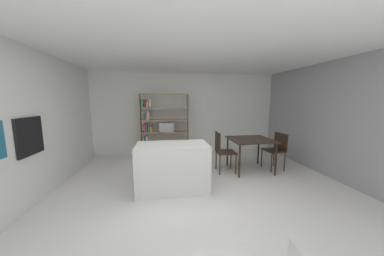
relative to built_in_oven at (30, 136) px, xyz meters
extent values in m
plane|color=silver|center=(2.50, -0.29, -1.14)|extent=(8.96, 8.96, 0.00)
cube|color=white|center=(2.50, -0.29, 1.44)|extent=(6.52, 6.45, 0.06)
cube|color=white|center=(2.50, 2.90, 0.13)|extent=(6.52, 0.06, 2.55)
cube|color=#9E9EA3|center=(5.73, -0.29, 0.13)|extent=(0.06, 6.45, 2.55)
cube|color=black|center=(0.00, 0.00, 0.00)|extent=(0.04, 0.58, 0.60)
cylinder|color=#B7BABC|center=(-0.03, 0.00, 0.24)|extent=(0.02, 0.46, 0.02)
cube|color=white|center=(2.23, 0.23, -0.70)|extent=(1.33, 0.74, 0.89)
cube|color=#997551|center=(1.40, 2.49, -0.20)|extent=(0.02, 0.32, 1.89)
cube|color=#997551|center=(2.80, 2.49, -0.20)|extent=(0.02, 0.32, 1.89)
cube|color=#997551|center=(2.10, 2.49, 0.73)|extent=(1.43, 0.32, 0.02)
cube|color=#997551|center=(2.10, 2.49, -1.13)|extent=(1.43, 0.32, 0.02)
cube|color=#997551|center=(2.10, 2.49, -0.75)|extent=(1.38, 0.32, 0.02)
cube|color=#997551|center=(2.10, 2.49, -0.39)|extent=(1.38, 0.32, 0.02)
cube|color=#997551|center=(2.10, 2.49, -0.02)|extent=(1.38, 0.32, 0.02)
cube|color=#997551|center=(2.10, 2.49, 0.35)|extent=(1.38, 0.32, 0.02)
cube|color=#2D6BAD|center=(1.50, 2.49, -0.63)|extent=(0.04, 0.26, 0.23)
cube|color=silver|center=(1.56, 2.49, -0.62)|extent=(0.06, 0.26, 0.25)
cube|color=red|center=(1.52, 2.49, -0.25)|extent=(0.05, 0.26, 0.25)
cube|color=#2D6BAD|center=(1.58, 2.49, -0.25)|extent=(0.03, 0.26, 0.25)
cube|color=#338E4C|center=(1.64, 2.49, -0.29)|extent=(0.04, 0.26, 0.18)
cube|color=orange|center=(1.70, 2.49, -0.29)|extent=(0.06, 0.26, 0.16)
cube|color=#2D6BAD|center=(1.51, 2.49, 0.08)|extent=(0.05, 0.26, 0.17)
cube|color=orange|center=(1.58, 2.49, 0.08)|extent=(0.04, 0.26, 0.17)
cube|color=silver|center=(1.62, 2.49, 0.11)|extent=(0.04, 0.26, 0.23)
cube|color=#338E4C|center=(1.48, 2.49, 0.48)|extent=(0.05, 0.26, 0.24)
cube|color=red|center=(1.55, 2.49, 0.47)|extent=(0.04, 0.26, 0.22)
cube|color=silver|center=(1.61, 2.49, 0.43)|extent=(0.05, 0.26, 0.14)
cube|color=silver|center=(1.68, 2.49, 0.48)|extent=(0.04, 0.26, 0.23)
cube|color=#B7BABC|center=(2.15, 2.49, -0.24)|extent=(0.44, 0.28, 0.26)
cube|color=black|center=(4.14, 0.97, -0.38)|extent=(0.98, 0.93, 0.03)
cylinder|color=black|center=(3.71, 0.56, -0.77)|extent=(0.04, 0.04, 0.75)
cylinder|color=black|center=(4.56, 0.56, -0.77)|extent=(0.04, 0.04, 0.75)
cylinder|color=black|center=(3.71, 1.37, -0.77)|extent=(0.04, 0.04, 0.75)
cylinder|color=black|center=(4.56, 1.37, -0.77)|extent=(0.04, 0.04, 0.75)
cube|color=black|center=(3.53, 0.97, -0.66)|extent=(0.46, 0.47, 0.03)
cube|color=black|center=(3.32, 0.98, -0.42)|extent=(0.05, 0.45, 0.46)
cylinder|color=black|center=(3.70, 0.76, -0.91)|extent=(0.03, 0.03, 0.47)
cylinder|color=black|center=(3.72, 1.15, -0.91)|extent=(0.03, 0.03, 0.47)
cylinder|color=black|center=(3.33, 0.78, -0.91)|extent=(0.03, 0.03, 0.47)
cylinder|color=black|center=(3.35, 1.17, -0.91)|extent=(0.03, 0.03, 0.47)
cube|color=black|center=(4.74, 0.97, -0.67)|extent=(0.46, 0.49, 0.03)
cube|color=black|center=(4.94, 0.98, -0.45)|extent=(0.07, 0.45, 0.41)
cylinder|color=black|center=(4.55, 1.14, -0.91)|extent=(0.03, 0.03, 0.46)
cylinder|color=black|center=(4.58, 0.75, -0.91)|extent=(0.03, 0.03, 0.46)
cylinder|color=black|center=(4.90, 1.18, -0.91)|extent=(0.03, 0.03, 0.46)
cylinder|color=black|center=(4.94, 0.79, -0.91)|extent=(0.03, 0.03, 0.46)
camera|label=1|loc=(2.10, -3.26, 0.55)|focal=17.79mm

